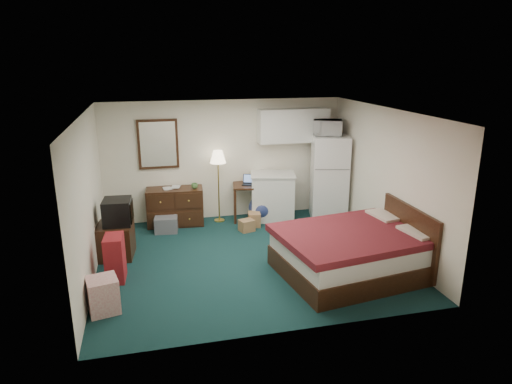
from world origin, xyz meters
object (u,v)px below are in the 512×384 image
object	(u,v)px
desk	(248,202)
kitchen_counter	(273,197)
suitcase	(115,258)
bed	(352,253)
dresser	(175,206)
floor_lamp	(219,186)
fridge	(329,177)
tv_stand	(116,240)

from	to	relation	value
desk	kitchen_counter	xyz separation A→B (m)	(0.52, -0.08, 0.10)
suitcase	kitchen_counter	bearing A→B (deg)	37.82
bed	suitcase	size ratio (longest dim) A/B	3.03
dresser	floor_lamp	world-z (taller)	floor_lamp
floor_lamp	kitchen_counter	distance (m)	1.17
fridge	tv_stand	xyz separation A→B (m)	(-4.33, -1.03, -0.60)
tv_stand	suitcase	distance (m)	0.91
kitchen_counter	fridge	size ratio (longest dim) A/B	0.54
bed	tv_stand	bearing A→B (deg)	148.50
dresser	tv_stand	size ratio (longest dim) A/B	1.77
tv_stand	bed	bearing A→B (deg)	-16.81
dresser	suitcase	world-z (taller)	dresser
tv_stand	suitcase	world-z (taller)	suitcase
floor_lamp	desk	xyz separation A→B (m)	(0.61, -0.05, -0.37)
floor_lamp	suitcase	size ratio (longest dim) A/B	2.09
desk	tv_stand	size ratio (longest dim) A/B	1.21
floor_lamp	tv_stand	bearing A→B (deg)	-146.23
kitchen_counter	fridge	world-z (taller)	fridge
kitchen_counter	suitcase	size ratio (longest dim) A/B	1.33
desk	kitchen_counter	bearing A→B (deg)	1.44
bed	tv_stand	xyz separation A→B (m)	(-3.69, 1.56, -0.06)
dresser	bed	world-z (taller)	dresser
floor_lamp	desk	world-z (taller)	floor_lamp
dresser	desk	xyz separation A→B (m)	(1.52, -0.05, -0.00)
floor_lamp	tv_stand	distance (m)	2.48
bed	suitcase	bearing A→B (deg)	161.25
floor_lamp	fridge	world-z (taller)	fridge
bed	kitchen_counter	bearing A→B (deg)	92.31
bed	floor_lamp	bearing A→B (deg)	111.15
dresser	kitchen_counter	xyz separation A→B (m)	(2.04, -0.13, 0.10)
kitchen_counter	suitcase	bearing A→B (deg)	-132.80
dresser	suitcase	bearing A→B (deg)	-110.79
suitcase	tv_stand	bearing A→B (deg)	96.03
bed	fridge	bearing A→B (deg)	67.41
tv_stand	floor_lamp	bearing A→B (deg)	39.96
tv_stand	suitcase	bearing A→B (deg)	-81.18
bed	dresser	bearing A→B (deg)	122.83
desk	kitchen_counter	distance (m)	0.54
floor_lamp	dresser	bearing A→B (deg)	179.75
kitchen_counter	fridge	distance (m)	1.27
tv_stand	dresser	bearing A→B (deg)	56.78
fridge	bed	xyz separation A→B (m)	(-0.65, -2.59, -0.54)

